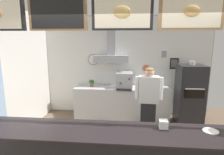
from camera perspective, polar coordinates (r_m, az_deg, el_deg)
name	(u,v)px	position (r m, az deg, el deg)	size (l,w,h in m)	color
back_wall_assembly	(125,64)	(5.31, 3.87, 4.22)	(4.79, 3.16, 2.86)	gray
back_prep_counter	(121,103)	(5.34, 2.93, -7.69)	(2.62, 0.59, 0.88)	silver
pizza_oven	(189,95)	(5.22, 22.65, -4.98)	(0.63, 0.68, 1.67)	#232326
shop_worker	(148,104)	(3.97, 11.05, -7.86)	(0.56, 0.24, 1.65)	#232328
espresso_machine	(124,80)	(5.13, 3.81, -0.85)	(0.44, 0.56, 0.43)	#B7BABF
potted_oregano	(92,83)	(5.30, -6.29, -1.59)	(0.15, 0.15, 0.20)	#9E563D
potted_sage	(151,84)	(5.24, 11.99, -1.90)	(0.20, 0.20, 0.22)	#9E563D
napkin_holder	(163,125)	(2.63, 15.45, -13.76)	(0.14, 0.13, 0.13)	#262628
condiment_plate	(211,131)	(2.79, 28.00, -14.31)	(0.19, 0.19, 0.01)	white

